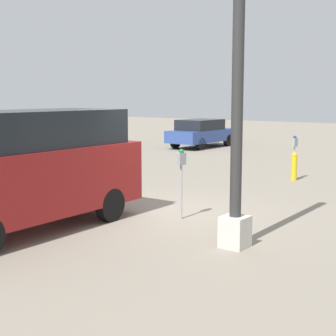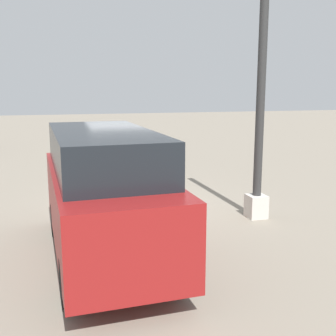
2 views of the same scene
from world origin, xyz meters
name	(u,v)px [view 1 (image 1 of 2)]	position (x,y,z in m)	size (l,w,h in m)	color
ground_plane	(160,214)	(0.00, 0.00, 0.00)	(80.00, 80.00, 0.00)	gray
parking_meter_near	(181,168)	(0.06, 0.63, 1.11)	(0.21, 0.13, 1.50)	#9E9EA3
parking_meter_far	(295,147)	(-6.22, 0.48, 1.03)	(0.21, 0.13, 1.39)	#9E9EA3
lamp_post	(237,124)	(1.20, 2.59, 2.14)	(0.44, 0.44, 5.69)	beige
parked_van	(26,167)	(2.65, -1.20, 1.25)	(5.02, 1.98, 2.34)	maroon
car_distant	(202,133)	(-13.13, -7.49, 0.75)	(4.17, 1.77, 1.43)	#2D478C
fire_hydrant	(294,166)	(-6.20, 0.49, 0.43)	(0.18, 0.18, 0.87)	gold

